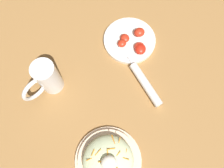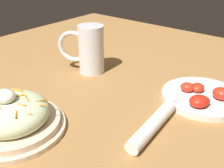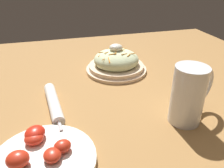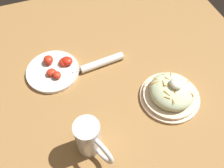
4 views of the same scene
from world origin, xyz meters
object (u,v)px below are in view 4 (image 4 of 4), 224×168
napkin_roll (102,63)px  beer_mug (90,139)px  salad_plate (171,93)px  tomato_plate (54,70)px

napkin_roll → beer_mug: bearing=156.0°
salad_plate → napkin_roll: size_ratio=1.01×
beer_mug → tomato_plate: beer_mug is taller
beer_mug → napkin_roll: 0.36m
salad_plate → napkin_roll: (0.24, 0.19, -0.02)m
beer_mug → tomato_plate: 0.36m
napkin_roll → tomato_plate: bearing=80.6°
tomato_plate → salad_plate: bearing=-125.0°
napkin_roll → tomato_plate: size_ratio=1.05×
tomato_plate → napkin_roll: bearing=-99.4°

